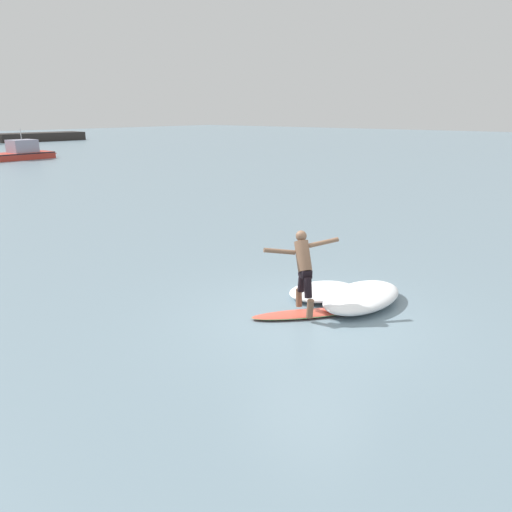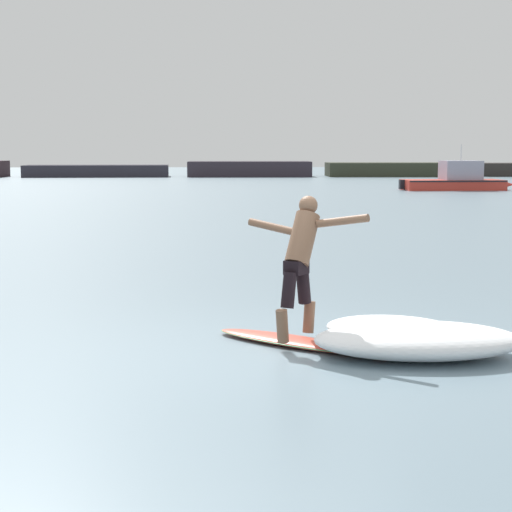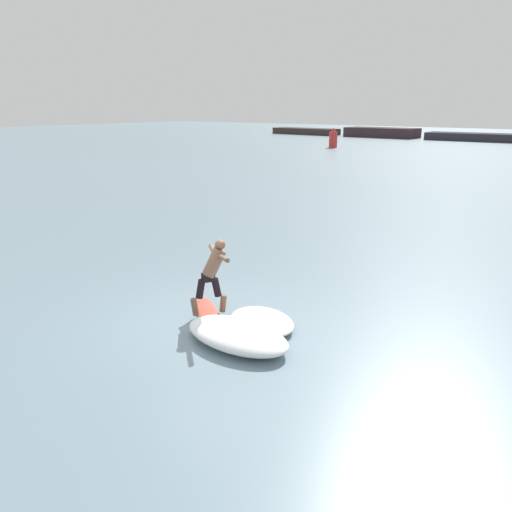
{
  "view_description": "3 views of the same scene",
  "coord_description": "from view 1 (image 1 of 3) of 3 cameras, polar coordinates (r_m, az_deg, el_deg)",
  "views": [
    {
      "loc": [
        -7.81,
        -4.93,
        3.96
      ],
      "look_at": [
        -0.03,
        1.39,
        1.03
      ],
      "focal_mm": 35.0,
      "sensor_mm": 36.0,
      "label": 1
    },
    {
      "loc": [
        -1.03,
        -9.36,
        2.23
      ],
      "look_at": [
        -0.36,
        1.96,
        0.81
      ],
      "focal_mm": 60.0,
      "sensor_mm": 36.0,
      "label": 2
    },
    {
      "loc": [
        6.68,
        -7.14,
        4.36
      ],
      "look_at": [
        0.46,
        1.2,
        1.21
      ],
      "focal_mm": 35.0,
      "sensor_mm": 36.0,
      "label": 3
    }
  ],
  "objects": [
    {
      "name": "ground_plane",
      "position": [
        10.05,
        6.31,
        -7.04
      ],
      "size": [
        200.0,
        200.0,
        0.0
      ],
      "primitive_type": "plane",
      "color": "slate"
    },
    {
      "name": "wave_foam_at_nose",
      "position": [
        10.79,
        11.99,
        -4.6
      ],
      "size": [
        2.32,
        1.36,
        0.37
      ],
      "color": "white",
      "rests_on": "ground"
    },
    {
      "name": "wave_foam_at_tail",
      "position": [
        11.15,
        7.69,
        -4.03
      ],
      "size": [
        1.94,
        1.72,
        0.24
      ],
      "color": "white",
      "rests_on": "ground"
    },
    {
      "name": "surfboard",
      "position": [
        10.12,
        5.73,
        -6.58
      ],
      "size": [
        2.02,
        1.76,
        0.23
      ],
      "color": "#D75440",
      "rests_on": "ground"
    },
    {
      "name": "surfer",
      "position": [
        9.86,
        5.44,
        -1.03
      ],
      "size": [
        1.32,
        1.05,
        1.61
      ],
      "color": "brown",
      "rests_on": "surfboard"
    },
    {
      "name": "fishing_boat_near_jetty",
      "position": [
        47.35,
        -25.34,
        10.62
      ],
      "size": [
        6.58,
        2.51,
        2.52
      ],
      "color": "red",
      "rests_on": "ground"
    }
  ]
}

